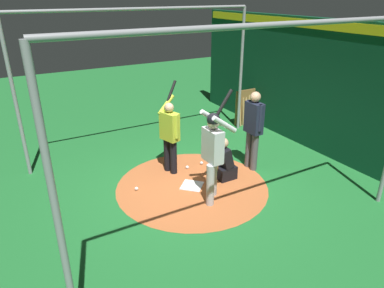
% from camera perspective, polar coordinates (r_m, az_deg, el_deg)
% --- Properties ---
extents(ground_plane, '(25.82, 25.82, 0.00)m').
position_cam_1_polar(ground_plane, '(7.27, 0.00, -6.87)').
color(ground_plane, '#1E6B2D').
extents(dirt_circle, '(3.11, 3.11, 0.01)m').
position_cam_1_polar(dirt_circle, '(7.27, 0.00, -6.85)').
color(dirt_circle, '#B76033').
rests_on(dirt_circle, ground).
extents(home_plate, '(0.59, 0.59, 0.01)m').
position_cam_1_polar(home_plate, '(7.26, 0.00, -6.79)').
color(home_plate, white).
rests_on(home_plate, dirt_circle).
extents(batter, '(0.68, 0.49, 2.10)m').
position_cam_1_polar(batter, '(6.36, 3.46, -0.80)').
color(batter, '#B3B3B7').
rests_on(batter, ground).
extents(catcher, '(0.58, 0.40, 0.93)m').
position_cam_1_polar(catcher, '(7.43, 5.13, -3.08)').
color(catcher, black).
rests_on(catcher, ground).
extents(umpire, '(0.22, 0.49, 1.78)m').
position_cam_1_polar(umpire, '(7.70, 9.98, 2.83)').
color(umpire, '#4C4C51').
rests_on(umpire, ground).
extents(visitor, '(0.54, 0.58, 1.97)m').
position_cam_1_polar(visitor, '(7.47, -3.64, 1.81)').
color(visitor, black).
rests_on(visitor, ground).
extents(back_wall, '(0.23, 9.82, 3.15)m').
position_cam_1_polar(back_wall, '(8.92, 21.08, 8.43)').
color(back_wall, '#0C3D26').
rests_on(back_wall, ground).
extents(cage_frame, '(5.75, 4.58, 3.38)m').
position_cam_1_polar(cage_frame, '(6.41, 0.00, 11.36)').
color(cage_frame, gray).
rests_on(cage_frame, ground).
extents(bat_rack, '(1.06, 0.20, 1.05)m').
position_cam_1_polar(bat_rack, '(10.70, 9.49, 5.92)').
color(bat_rack, olive).
rests_on(bat_rack, ground).
extents(baseball_0, '(0.07, 0.07, 0.07)m').
position_cam_1_polar(baseball_0, '(7.19, -9.05, -7.19)').
color(baseball_0, white).
rests_on(baseball_0, dirt_circle).
extents(baseball_1, '(0.07, 0.07, 0.07)m').
position_cam_1_polar(baseball_1, '(7.91, -0.78, -3.81)').
color(baseball_1, white).
rests_on(baseball_1, dirt_circle).
extents(baseball_2, '(0.07, 0.07, 0.07)m').
position_cam_1_polar(baseball_2, '(8.11, 1.57, -3.11)').
color(baseball_2, white).
rests_on(baseball_2, dirt_circle).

